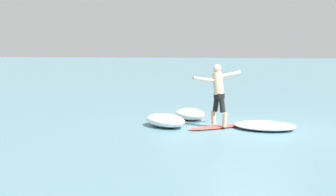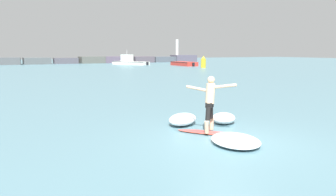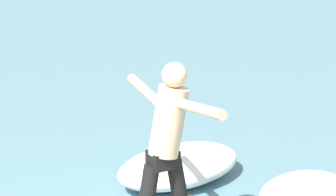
% 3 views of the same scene
% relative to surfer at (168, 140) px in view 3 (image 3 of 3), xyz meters
% --- Properties ---
extents(surfer, '(1.12, 1.30, 1.75)m').
position_rel_surfer_xyz_m(surfer, '(0.00, 0.00, 0.00)').
color(surfer, '#D1AC86').
rests_on(surfer, surfboard).
extents(wave_foam_at_tail, '(1.72, 1.72, 0.37)m').
position_rel_surfer_xyz_m(wave_foam_at_tail, '(-0.14, 1.52, -0.91)').
color(wave_foam_at_tail, white).
rests_on(wave_foam_at_tail, ground).
extents(wave_foam_beside, '(1.34, 1.35, 0.38)m').
position_rel_surfer_xyz_m(wave_foam_beside, '(1.27, 1.01, -0.91)').
color(wave_foam_beside, white).
rests_on(wave_foam_beside, ground).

